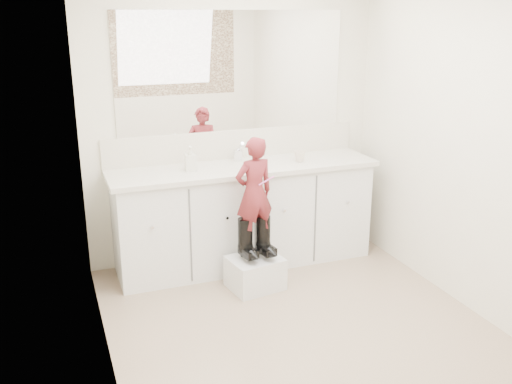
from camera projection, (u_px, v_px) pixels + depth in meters
name	position (u px, v px, depth m)	size (l,w,h in m)	color
floor	(303.00, 330.00, 3.98)	(3.00, 3.00, 0.00)	#876F58
wall_back	(233.00, 123.00, 4.96)	(2.60, 2.60, 0.00)	beige
wall_front	(470.00, 253.00, 2.28)	(2.60, 2.60, 0.00)	beige
wall_left	(98.00, 185.00, 3.18)	(3.00, 3.00, 0.00)	beige
wall_right	(473.00, 148.00, 4.06)	(3.00, 3.00, 0.00)	beige
vanity_cabinet	(244.00, 217.00, 4.95)	(2.20, 0.55, 0.85)	silver
countertop	(244.00, 168.00, 4.80)	(2.28, 0.58, 0.04)	beige
backsplash	(234.00, 144.00, 5.00)	(2.28, 0.03, 0.25)	beige
mirror	(233.00, 72.00, 4.82)	(2.00, 0.02, 1.00)	white
dot_panel	(482.00, 143.00, 2.16)	(2.00, 0.01, 1.20)	#472819
faucet	(238.00, 155.00, 4.93)	(0.08, 0.08, 0.10)	silver
cup	(300.00, 156.00, 4.90)	(0.10, 0.10, 0.09)	beige
soap_bottle	(191.00, 158.00, 4.62)	(0.09, 0.09, 0.20)	silver
step_stool	(255.00, 273.00, 4.56)	(0.40, 0.34, 0.26)	silver
boot_left	(245.00, 239.00, 4.47)	(0.12, 0.22, 0.34)	black
boot_right	(263.00, 236.00, 4.52)	(0.12, 0.22, 0.34)	black
toddler	(254.00, 193.00, 4.38)	(0.32, 0.21, 0.88)	#B4373E
toothbrush	(266.00, 181.00, 4.30)	(0.01, 0.01, 0.14)	#D854A7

